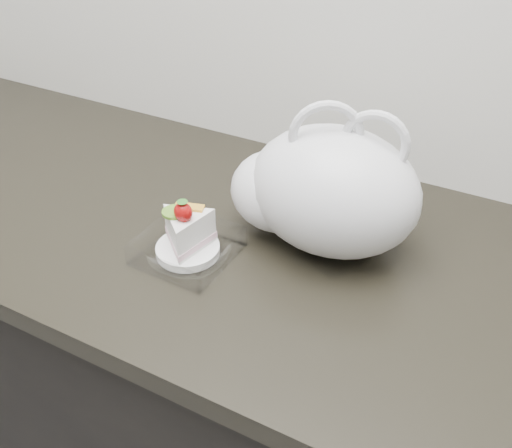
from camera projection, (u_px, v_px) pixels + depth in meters
counter at (263, 405)px, 1.23m from camera, size 2.04×0.64×0.90m
cake_tray at (187, 240)px, 0.92m from camera, size 0.15×0.15×0.11m
mooncake_wrap at (334, 232)px, 0.96m from camera, size 0.21×0.20×0.04m
plastic_bag at (322, 190)px, 0.91m from camera, size 0.35×0.29×0.26m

